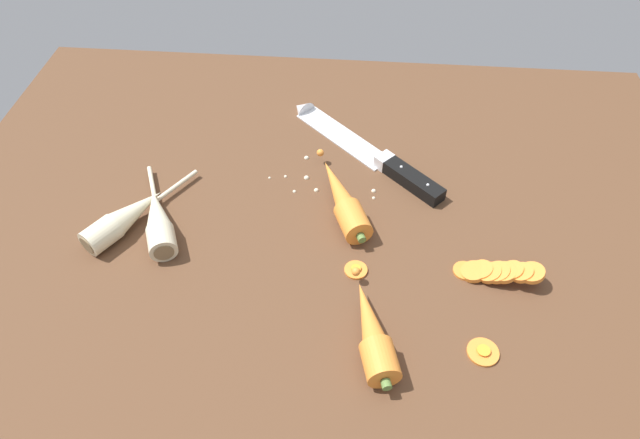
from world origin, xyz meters
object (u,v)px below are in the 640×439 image
at_px(chefs_knife, 360,146).
at_px(parsnip_mid_left, 125,218).
at_px(whole_carrot_second, 372,333).
at_px(parsnip_front, 158,221).
at_px(whole_carrot, 343,199).
at_px(carrot_slice_stack, 497,272).
at_px(carrot_slice_stray_near, 483,351).
at_px(carrot_slice_stray_mid, 356,269).

xyz_separation_m(chefs_knife, parsnip_mid_left, (-0.34, -0.21, 0.01)).
bearing_deg(whole_carrot_second, parsnip_front, 152.73).
bearing_deg(whole_carrot_second, whole_carrot, 102.21).
bearing_deg(chefs_knife, whole_carrot_second, -85.62).
relative_size(chefs_knife, parsnip_front, 1.44).
bearing_deg(parsnip_mid_left, carrot_slice_stack, -5.31).
bearing_deg(whole_carrot, chefs_knife, 81.82).
bearing_deg(carrot_slice_stray_near, parsnip_mid_left, 161.49).
height_order(whole_carrot, parsnip_mid_left, whole_carrot).
height_order(chefs_knife, parsnip_mid_left, parsnip_mid_left).
bearing_deg(carrot_slice_stray_near, parsnip_front, 159.79).
bearing_deg(whole_carrot, parsnip_mid_left, -168.49).
relative_size(whole_carrot, parsnip_mid_left, 1.03).
bearing_deg(carrot_slice_stray_near, carrot_slice_stray_mid, 144.63).
height_order(whole_carrot_second, parsnip_front, whole_carrot_second).
xyz_separation_m(whole_carrot, whole_carrot_second, (0.05, -0.23, -0.00)).
bearing_deg(parsnip_front, parsnip_mid_left, 178.16).
distance_m(whole_carrot_second, parsnip_mid_left, 0.40).
bearing_deg(parsnip_mid_left, carrot_slice_stray_mid, -8.94).
height_order(parsnip_front, carrot_slice_stray_mid, parsnip_front).
bearing_deg(whole_carrot, carrot_slice_stray_mid, -77.79).
distance_m(chefs_knife, carrot_slice_stack, 0.33).
bearing_deg(carrot_slice_stack, parsnip_front, 174.34).
relative_size(whole_carrot, carrot_slice_stray_near, 4.89).
relative_size(chefs_knife, whole_carrot_second, 1.59).
distance_m(parsnip_front, carrot_slice_stack, 0.49).
height_order(whole_carrot_second, parsnip_mid_left, whole_carrot_second).
bearing_deg(carrot_slice_stack, parsnip_mid_left, 174.69).
xyz_separation_m(parsnip_mid_left, carrot_slice_stray_near, (0.51, -0.17, -0.02)).
height_order(parsnip_mid_left, carrot_slice_stray_near, parsnip_mid_left).
height_order(chefs_knife, carrot_slice_stray_mid, chefs_knife).
height_order(carrot_slice_stack, carrot_slice_stray_near, carrot_slice_stack).
relative_size(chefs_knife, carrot_slice_stray_near, 6.90).
relative_size(chefs_knife, carrot_slice_stack, 2.33).
relative_size(chefs_knife, carrot_slice_stray_mid, 8.47).
height_order(carrot_slice_stack, carrot_slice_stray_mid, carrot_slice_stack).
bearing_deg(parsnip_front, whole_carrot, 13.91).
bearing_deg(carrot_slice_stray_mid, whole_carrot_second, -77.78).
bearing_deg(carrot_slice_stray_mid, carrot_slice_stack, 1.27).
xyz_separation_m(whole_carrot, carrot_slice_stray_near, (0.19, -0.23, -0.02)).
xyz_separation_m(whole_carrot, carrot_slice_stack, (0.22, -0.11, -0.01)).
xyz_separation_m(whole_carrot, parsnip_mid_left, (-0.32, -0.06, -0.00)).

